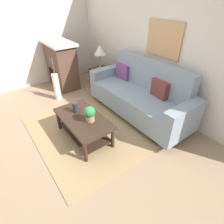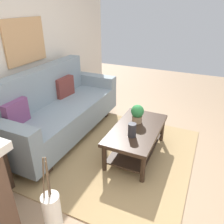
% 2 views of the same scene
% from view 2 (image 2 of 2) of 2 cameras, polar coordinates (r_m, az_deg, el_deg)
% --- Properties ---
extents(ground_plane, '(9.19, 9.19, 0.00)m').
position_cam_2_polar(ground_plane, '(3.09, 9.71, -13.11)').
color(ground_plane, '#9E7F60').
extents(wall_back, '(5.19, 0.10, 2.70)m').
position_cam_2_polar(wall_back, '(3.54, -23.76, 14.56)').
color(wall_back, beige).
rests_on(wall_back, ground_plane).
extents(area_rug, '(2.23, 2.04, 0.01)m').
position_cam_2_polar(area_rug, '(3.21, 0.96, -10.84)').
color(area_rug, '#A38456').
rests_on(area_rug, ground_plane).
extents(couch, '(2.26, 0.84, 1.08)m').
position_cam_2_polar(couch, '(3.57, -13.40, 0.51)').
color(couch, gray).
rests_on(couch, ground_plane).
extents(throw_pillow_plum, '(0.36, 0.13, 0.32)m').
position_cam_2_polar(throw_pillow_plum, '(3.09, -23.54, -0.18)').
color(throw_pillow_plum, '#7A4270').
rests_on(throw_pillow_plum, couch).
extents(throw_pillow_maroon, '(0.37, 0.16, 0.32)m').
position_cam_2_polar(throw_pillow_maroon, '(3.81, -12.14, 6.37)').
color(throw_pillow_maroon, brown).
rests_on(throw_pillow_maroon, couch).
extents(coffee_table, '(1.10, 0.60, 0.43)m').
position_cam_2_polar(coffee_table, '(3.07, 6.26, -5.94)').
color(coffee_table, '#332319').
rests_on(coffee_table, ground_plane).
extents(tabletop_vase, '(0.10, 0.10, 0.18)m').
position_cam_2_polar(tabletop_vase, '(2.78, 5.18, -4.63)').
color(tabletop_vase, '#2D2D33').
rests_on(tabletop_vase, coffee_table).
extents(potted_plant_tabletop, '(0.18, 0.18, 0.26)m').
position_cam_2_polar(potted_plant_tabletop, '(3.09, 6.53, -0.29)').
color(potted_plant_tabletop, tan).
rests_on(potted_plant_tabletop, coffee_table).
extents(floor_vase_branch_a, '(0.02, 0.03, 0.36)m').
position_cam_2_polar(floor_vase_branch_a, '(1.74, -16.07, -15.69)').
color(floor_vase_branch_a, brown).
rests_on(floor_vase_branch_a, floor_vase).
extents(floor_vase_branch_b, '(0.05, 0.03, 0.36)m').
position_cam_2_polar(floor_vase_branch_b, '(1.73, -17.18, -16.06)').
color(floor_vase_branch_b, brown).
rests_on(floor_vase_branch_b, floor_vase).
extents(floor_vase_branch_c, '(0.03, 0.05, 0.36)m').
position_cam_2_polar(floor_vase_branch_c, '(1.71, -16.25, -16.46)').
color(floor_vase_branch_c, brown).
rests_on(floor_vase_branch_c, floor_vase).
extents(framed_painting, '(0.76, 0.03, 0.63)m').
position_cam_2_polar(framed_painting, '(3.58, -21.40, 16.58)').
color(framed_painting, tan).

